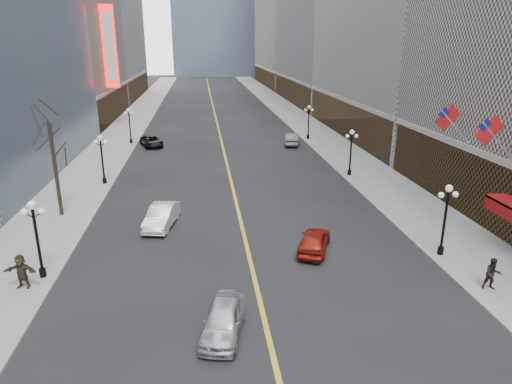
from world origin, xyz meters
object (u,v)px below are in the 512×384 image
object	(u,v)px
streetlamp_west_1	(36,231)
car_sb_mid	(314,241)
streetlamp_east_2	(351,148)
streetlamp_west_3	(129,122)
car_nb_mid	(162,216)
streetlamp_east_3	(309,119)
car_nb_near	(223,319)
car_sb_far	(292,139)
streetlamp_east_1	(446,213)
car_nb_far	(152,141)
streetlamp_west_2	(102,155)

from	to	relation	value
streetlamp_west_1	car_sb_mid	distance (m)	16.22
streetlamp_east_2	streetlamp_west_3	distance (m)	29.68
car_nb_mid	car_sb_mid	xyz separation A→B (m)	(9.92, -5.38, -0.05)
streetlamp_east_3	streetlamp_west_1	xyz separation A→B (m)	(-23.60, -36.00, 0.00)
car_nb_mid	streetlamp_west_1	bearing A→B (deg)	-119.17
car_nb_near	car_nb_mid	xyz separation A→B (m)	(-3.73, 13.34, 0.05)
streetlamp_east_2	car_sb_far	xyz separation A→B (m)	(-2.87, 15.05, -2.12)
streetlamp_east_1	streetlamp_west_3	world-z (taller)	same
streetlamp_east_1	streetlamp_east_2	bearing A→B (deg)	90.00
car_sb_mid	car_nb_far	bearing A→B (deg)	-45.87
streetlamp_east_1	streetlamp_west_3	size ratio (longest dim) A/B	1.00
streetlamp_west_1	car_nb_near	size ratio (longest dim) A/B	1.05
streetlamp_east_1	streetlamp_east_2	xyz separation A→B (m)	(0.00, 18.00, 0.00)
streetlamp_west_3	car_nb_near	world-z (taller)	streetlamp_west_3
streetlamp_east_2	streetlamp_west_3	size ratio (longest dim) A/B	1.00
streetlamp_west_3	car_nb_near	size ratio (longest dim) A/B	1.05
streetlamp_west_3	car_nb_mid	distance (m)	29.63
streetlamp_east_3	car_sb_far	distance (m)	4.63
streetlamp_east_1	car_nb_mid	xyz separation A→B (m)	(-17.53, 7.07, -2.12)
streetlamp_east_1	streetlamp_east_2	world-z (taller)	same
streetlamp_west_1	car_sb_mid	xyz separation A→B (m)	(15.99, 1.69, -2.17)
streetlamp_east_2	streetlamp_west_2	size ratio (longest dim) A/B	1.00
streetlamp_east_1	car_nb_far	xyz separation A→B (m)	(-20.80, 34.26, -2.23)
streetlamp_west_3	car_nb_far	xyz separation A→B (m)	(2.80, -1.74, -2.23)
streetlamp_east_2	streetlamp_west_3	xyz separation A→B (m)	(-23.60, 18.00, 0.00)
streetlamp_west_1	streetlamp_east_1	bearing A→B (deg)	0.00
streetlamp_west_2	car_sb_far	bearing A→B (deg)	35.97
streetlamp_east_3	streetlamp_west_1	distance (m)	43.05
streetlamp_east_3	car_nb_near	size ratio (longest dim) A/B	1.05
streetlamp_east_1	streetlamp_west_1	world-z (taller)	same
streetlamp_east_2	car_sb_mid	distance (m)	18.13
streetlamp_east_3	car_sb_far	size ratio (longest dim) A/B	0.96
streetlamp_west_1	car_nb_near	distance (m)	11.84
streetlamp_east_2	car_nb_mid	world-z (taller)	streetlamp_east_2
streetlamp_west_2	car_nb_near	size ratio (longest dim) A/B	1.05
car_nb_far	streetlamp_east_3	bearing A→B (deg)	-13.18
streetlamp_west_2	car_nb_far	world-z (taller)	streetlamp_west_2
streetlamp_west_1	streetlamp_east_3	bearing A→B (deg)	56.75
streetlamp_west_3	car_sb_far	bearing A→B (deg)	-8.11
streetlamp_west_1	car_nb_far	xyz separation A→B (m)	(2.80, 34.26, -2.23)
streetlamp_west_2	streetlamp_east_2	bearing A→B (deg)	0.00
streetlamp_east_3	car_nb_near	bearing A→B (deg)	-108.08
streetlamp_west_3	car_nb_mid	size ratio (longest dim) A/B	0.96
car_nb_far	car_sb_far	xyz separation A→B (m)	(17.93, -1.21, 0.11)
streetlamp_west_3	streetlamp_west_1	bearing A→B (deg)	-90.00
streetlamp_east_3	streetlamp_west_3	bearing A→B (deg)	180.00
streetlamp_west_2	car_nb_far	distance (m)	16.65
streetlamp_east_2	car_sb_mid	size ratio (longest dim) A/B	1.06
streetlamp_west_1	streetlamp_west_3	xyz separation A→B (m)	(0.00, 36.00, 0.00)
streetlamp_east_3	car_nb_mid	bearing A→B (deg)	-121.22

